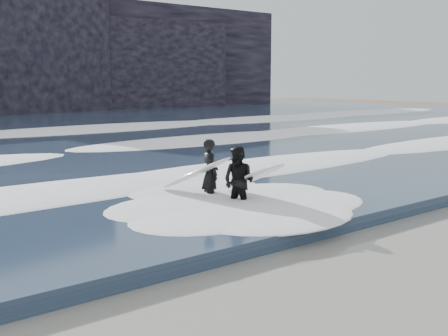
{
  "coord_description": "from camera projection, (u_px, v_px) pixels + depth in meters",
  "views": [
    {
      "loc": [
        -8.06,
        -3.74,
        2.98
      ],
      "look_at": [
        -0.21,
        6.0,
        1.0
      ],
      "focal_mm": 45.0,
      "sensor_mm": 36.0,
      "label": 1
    }
  ],
  "objects": [
    {
      "name": "foam_mid",
      "position": [
        58.0,
        150.0,
        20.58
      ],
      "size": [
        60.0,
        4.0,
        0.24
      ],
      "primitive_type": "ellipsoid",
      "color": "white",
      "rests_on": "sea"
    },
    {
      "name": "surfer_left",
      "position": [
        206.0,
        173.0,
        13.07
      ],
      "size": [
        1.23,
        2.12,
        1.61
      ],
      "color": "black",
      "rests_on": "ground"
    },
    {
      "name": "surfer_right",
      "position": [
        242.0,
        181.0,
        12.32
      ],
      "size": [
        1.24,
        2.23,
        1.54
      ],
      "color": "black",
      "rests_on": "ground"
    },
    {
      "name": "foam_near",
      "position": [
        161.0,
        176.0,
        15.2
      ],
      "size": [
        60.0,
        3.2,
        0.2
      ],
      "primitive_type": "ellipsoid",
      "color": "white",
      "rests_on": "sea"
    }
  ]
}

